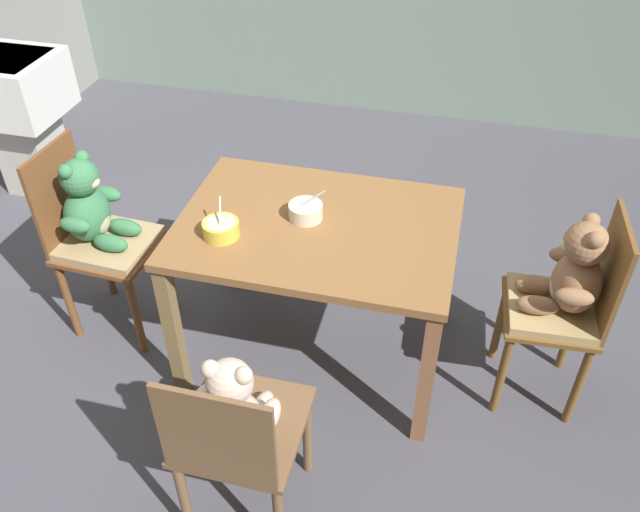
{
  "coord_description": "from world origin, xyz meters",
  "views": [
    {
      "loc": [
        0.52,
        -2.03,
        2.27
      ],
      "look_at": [
        0.0,
        0.05,
        0.53
      ],
      "focal_mm": 36.53,
      "sensor_mm": 36.0,
      "label": 1
    }
  ],
  "objects_px": {
    "dining_table": "(317,244)",
    "teddy_chair_near_right": "(568,288)",
    "teddy_chair_near_front": "(236,420)",
    "sink_basin": "(19,105)",
    "porridge_bowl_yellow_near_left": "(221,229)",
    "porridge_bowl_cream_center": "(306,211)",
    "teddy_chair_near_left": "(94,221)"
  },
  "relations": [
    {
      "from": "teddy_chair_near_left",
      "to": "teddy_chair_near_front",
      "type": "xyz_separation_m",
      "value": [
        0.95,
        -0.83,
        -0.03
      ]
    },
    {
      "from": "porridge_bowl_yellow_near_left",
      "to": "dining_table",
      "type": "bearing_deg",
      "value": 25.62
    },
    {
      "from": "porridge_bowl_cream_center",
      "to": "sink_basin",
      "type": "height_order",
      "value": "porridge_bowl_cream_center"
    },
    {
      "from": "sink_basin",
      "to": "teddy_chair_near_front",
      "type": "bearing_deg",
      "value": -42.26
    },
    {
      "from": "dining_table",
      "to": "teddy_chair_near_front",
      "type": "xyz_separation_m",
      "value": [
        -0.05,
        -0.86,
        -0.07
      ]
    },
    {
      "from": "teddy_chair_near_left",
      "to": "sink_basin",
      "type": "xyz_separation_m",
      "value": [
        -1.05,
        0.99,
        -0.04
      ]
    },
    {
      "from": "sink_basin",
      "to": "porridge_bowl_cream_center",
      "type": "bearing_deg",
      "value": -24.95
    },
    {
      "from": "teddy_chair_near_front",
      "to": "porridge_bowl_cream_center",
      "type": "xyz_separation_m",
      "value": [
        -0.0,
        0.89,
        0.21
      ]
    },
    {
      "from": "teddy_chair_near_left",
      "to": "dining_table",
      "type": "bearing_deg",
      "value": 4.72
    },
    {
      "from": "teddy_chair_near_left",
      "to": "sink_basin",
      "type": "height_order",
      "value": "teddy_chair_near_left"
    },
    {
      "from": "teddy_chair_near_left",
      "to": "teddy_chair_near_front",
      "type": "height_order",
      "value": "teddy_chair_near_left"
    },
    {
      "from": "dining_table",
      "to": "sink_basin",
      "type": "height_order",
      "value": "sink_basin"
    },
    {
      "from": "dining_table",
      "to": "teddy_chair_near_right",
      "type": "distance_m",
      "value": 1.0
    },
    {
      "from": "teddy_chair_near_right",
      "to": "porridge_bowl_yellow_near_left",
      "type": "distance_m",
      "value": 1.36
    },
    {
      "from": "sink_basin",
      "to": "teddy_chair_near_right",
      "type": "bearing_deg",
      "value": -17.22
    },
    {
      "from": "teddy_chair_near_right",
      "to": "teddy_chair_near_front",
      "type": "bearing_deg",
      "value": 36.67
    },
    {
      "from": "teddy_chair_near_right",
      "to": "porridge_bowl_yellow_near_left",
      "type": "bearing_deg",
      "value": 4.58
    },
    {
      "from": "porridge_bowl_cream_center",
      "to": "teddy_chair_near_right",
      "type": "bearing_deg",
      "value": -0.89
    },
    {
      "from": "teddy_chair_near_left",
      "to": "porridge_bowl_cream_center",
      "type": "relative_size",
      "value": 6.32
    },
    {
      "from": "teddy_chair_near_front",
      "to": "teddy_chair_near_right",
      "type": "height_order",
      "value": "teddy_chair_near_right"
    },
    {
      "from": "porridge_bowl_yellow_near_left",
      "to": "sink_basin",
      "type": "distance_m",
      "value": 2.05
    },
    {
      "from": "teddy_chair_near_left",
      "to": "teddy_chair_near_front",
      "type": "distance_m",
      "value": 1.26
    },
    {
      "from": "teddy_chair_near_front",
      "to": "porridge_bowl_cream_center",
      "type": "distance_m",
      "value": 0.91
    },
    {
      "from": "dining_table",
      "to": "porridge_bowl_yellow_near_left",
      "type": "bearing_deg",
      "value": -154.38
    },
    {
      "from": "sink_basin",
      "to": "porridge_bowl_yellow_near_left",
      "type": "bearing_deg",
      "value": -33.32
    },
    {
      "from": "teddy_chair_near_right",
      "to": "sink_basin",
      "type": "relative_size",
      "value": 1.08
    },
    {
      "from": "teddy_chair_near_front",
      "to": "sink_basin",
      "type": "distance_m",
      "value": 2.7
    },
    {
      "from": "dining_table",
      "to": "teddy_chair_near_right",
      "type": "xyz_separation_m",
      "value": [
        1.0,
        0.01,
        -0.04
      ]
    },
    {
      "from": "teddy_chair_near_front",
      "to": "porridge_bowl_cream_center",
      "type": "relative_size",
      "value": 5.79
    },
    {
      "from": "porridge_bowl_yellow_near_left",
      "to": "porridge_bowl_cream_center",
      "type": "bearing_deg",
      "value": 34.0
    },
    {
      "from": "teddy_chair_near_right",
      "to": "porridge_bowl_cream_center",
      "type": "height_order",
      "value": "teddy_chair_near_right"
    },
    {
      "from": "teddy_chair_near_right",
      "to": "porridge_bowl_cream_center",
      "type": "bearing_deg",
      "value": -3.87
    }
  ]
}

